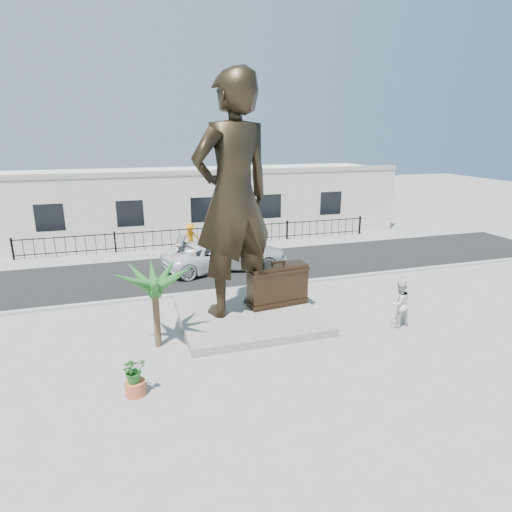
{
  "coord_description": "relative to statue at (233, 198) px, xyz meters",
  "views": [
    {
      "loc": [
        -4.72,
        -13.35,
        6.94
      ],
      "look_at": [
        0.0,
        2.0,
        2.3
      ],
      "focal_mm": 30.0,
      "sensor_mm": 36.0,
      "label": 1
    }
  ],
  "objects": [
    {
      "name": "ground",
      "position": [
        0.98,
        -1.59,
        -4.69
      ],
      "size": [
        100.0,
        100.0,
        0.0
      ],
      "primitive_type": "plane",
      "color": "#9E9991",
      "rests_on": "ground"
    },
    {
      "name": "street",
      "position": [
        0.98,
        6.41,
        -4.69
      ],
      "size": [
        40.0,
        7.0,
        0.01
      ],
      "primitive_type": "cube",
      "color": "black",
      "rests_on": "ground"
    },
    {
      "name": "curb",
      "position": [
        0.98,
        2.91,
        -4.63
      ],
      "size": [
        40.0,
        0.25,
        0.12
      ],
      "primitive_type": "cube",
      "color": "#A5A399",
      "rests_on": "ground"
    },
    {
      "name": "far_sidewalk",
      "position": [
        0.98,
        10.41,
        -4.68
      ],
      "size": [
        40.0,
        2.5,
        0.02
      ],
      "primitive_type": "cube",
      "color": "#9E9991",
      "rests_on": "ground"
    },
    {
      "name": "plinth",
      "position": [
        0.48,
        -0.09,
        -4.54
      ],
      "size": [
        5.2,
        5.2,
        0.3
      ],
      "primitive_type": "cube",
      "color": "gray",
      "rests_on": "ground"
    },
    {
      "name": "fence",
      "position": [
        0.98,
        11.21,
        -4.09
      ],
      "size": [
        22.0,
        0.1,
        1.2
      ],
      "primitive_type": "cube",
      "color": "black",
      "rests_on": "ground"
    },
    {
      "name": "building",
      "position": [
        0.98,
        15.41,
        -2.49
      ],
      "size": [
        28.0,
        7.0,
        4.4
      ],
      "primitive_type": "cube",
      "color": "silver",
      "rests_on": "ground"
    },
    {
      "name": "statue",
      "position": [
        0.0,
        0.0,
        0.0
      ],
      "size": [
        3.7,
        2.99,
        8.78
      ],
      "primitive_type": "imported",
      "rotation": [
        0.0,
        0.0,
        3.46
      ],
      "color": "black",
      "rests_on": "plinth"
    },
    {
      "name": "suitcase",
      "position": [
        1.77,
        0.05,
        -3.56
      ],
      "size": [
        2.42,
        1.02,
        1.66
      ],
      "primitive_type": "cube",
      "rotation": [
        0.0,
        0.0,
        0.12
      ],
      "color": "black",
      "rests_on": "plinth"
    },
    {
      "name": "tourist",
      "position": [
        5.59,
        -2.52,
        -3.8
      ],
      "size": [
        0.97,
        0.81,
        1.78
      ],
      "primitive_type": "imported",
      "rotation": [
        0.0,
        0.0,
        3.31
      ],
      "color": "silver",
      "rests_on": "ground"
    },
    {
      "name": "car_white",
      "position": [
        0.44,
        6.26,
        -3.95
      ],
      "size": [
        5.66,
        3.55,
        1.46
      ],
      "primitive_type": "imported",
      "rotation": [
        0.0,
        0.0,
        1.8
      ],
      "color": "silver",
      "rests_on": "street"
    },
    {
      "name": "car_silver",
      "position": [
        1.5,
        6.27,
        -3.84
      ],
      "size": [
        6.2,
        3.72,
        1.68
      ],
      "primitive_type": "imported",
      "rotation": [
        0.0,
        0.0,
        1.32
      ],
      "color": "#B4B6B9",
      "rests_on": "street"
    },
    {
      "name": "worker",
      "position": [
        -0.12,
        10.28,
        -3.83
      ],
      "size": [
        1.2,
        0.84,
        1.69
      ],
      "primitive_type": "imported",
      "rotation": [
        0.0,
        0.0,
        0.21
      ],
      "color": "orange",
      "rests_on": "far_sidewalk"
    },
    {
      "name": "palm_tree",
      "position": [
        -3.05,
        -1.48,
        -4.69
      ],
      "size": [
        1.8,
        1.8,
        3.2
      ],
      "primitive_type": null,
      "color": "#1F551F",
      "rests_on": "ground"
    },
    {
      "name": "planter",
      "position": [
        -3.89,
        -4.15,
        -4.49
      ],
      "size": [
        0.56,
        0.56,
        0.4
      ],
      "primitive_type": "cylinder",
      "color": "#BF5A32",
      "rests_on": "ground"
    },
    {
      "name": "shrub",
      "position": [
        -3.89,
        -4.15,
        -3.93
      ],
      "size": [
        0.78,
        0.73,
        0.72
      ],
      "primitive_type": "imported",
      "rotation": [
        0.0,
        0.0,
        0.3
      ],
      "color": "#245E1E",
      "rests_on": "planter"
    }
  ]
}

